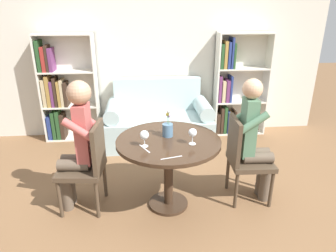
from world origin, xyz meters
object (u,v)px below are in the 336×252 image
bookshelf_left (62,91)px  person_right (255,140)px  bookshelf_right (233,88)px  wine_glass_left (144,136)px  wine_glass_right (193,133)px  couch (159,122)px  chair_left (88,163)px  chair_right (244,156)px  person_left (77,142)px  flower_vase (168,129)px

bookshelf_left → person_right: bearing=-38.4°
bookshelf_right → wine_glass_left: bookshelf_right is taller
person_right → wine_glass_right: (-0.66, -0.17, 0.17)m
wine_glass_left → wine_glass_right: same height
bookshelf_left → wine_glass_right: (1.62, -1.98, 0.10)m
couch → wine_glass_right: size_ratio=10.04×
bookshelf_right → wine_glass_left: (-1.42, -1.99, 0.11)m
chair_left → wine_glass_right: size_ratio=5.91×
chair_right → wine_glass_left: bearing=102.9°
couch → person_left: size_ratio=1.17×
person_right → flower_vase: (-0.87, 0.03, 0.14)m
person_right → wine_glass_right: person_right is taller
bookshelf_right → flower_vase: size_ratio=5.75×
wine_glass_right → chair_right: bearing=17.2°
chair_right → wine_glass_left: (-1.01, -0.19, 0.35)m
couch → chair_left: couch is taller
chair_left → person_left: person_left is taller
chair_left → wine_glass_left: (0.55, -0.17, 0.35)m
person_left → wine_glass_right: (1.07, -0.18, 0.13)m
bookshelf_left → flower_vase: bearing=-51.4°
wine_glass_right → flower_vase: flower_vase is taller
person_right → wine_glass_left: (-1.10, -0.18, 0.17)m
chair_left → person_right: 1.66m
chair_right → flower_vase: 0.84m
couch → person_left: (-0.86, -1.53, 0.40)m
couch → person_left: 1.80m
couch → chair_right: size_ratio=1.70×
couch → wine_glass_right: 1.80m
person_left → flower_vase: bearing=97.5°
wine_glass_left → bookshelf_right: bearing=54.5°
person_left → person_right: size_ratio=1.01×
bookshelf_left → bookshelf_right: bearing=0.1°
couch → bookshelf_right: bearing=12.7°
chair_left → person_right: bearing=96.2°
couch → chair_left: 1.74m
chair_left → wine_glass_right: 1.06m
person_left → chair_right: bearing=95.9°
chair_left → chair_right: size_ratio=1.00×
couch → person_left: bearing=-119.4°
bookshelf_right → wine_glass_right: (-0.98, -1.98, 0.11)m
person_right → chair_right: bearing=88.4°
chair_left → bookshelf_left: bearing=-154.8°
person_right → chair_left: bearing=92.6°
bookshelf_right → flower_vase: (-1.19, -1.78, 0.08)m
person_right → wine_glass_right: 0.70m
bookshelf_left → wine_glass_left: bearing=-59.2°
couch → wine_glass_left: size_ratio=10.02×
couch → chair_right: couch is taller
couch → flower_vase: flower_vase is taller
wine_glass_left → wine_glass_right: (0.44, 0.01, 0.00)m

